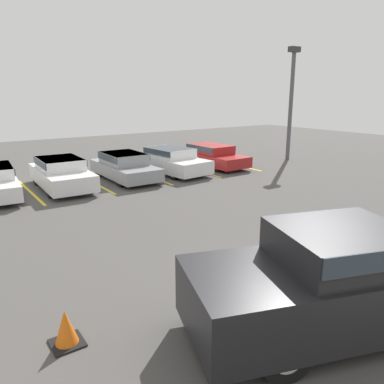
{
  "coord_description": "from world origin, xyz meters",
  "views": [
    {
      "loc": [
        -5.63,
        -4.09,
        3.88
      ],
      "look_at": [
        0.58,
        4.86,
        1.0
      ],
      "focal_mm": 35.0,
      "sensor_mm": 36.0,
      "label": 1
    }
  ],
  "objects_px": {
    "traffic_cone": "(66,329)",
    "wheel_stop_curb": "(178,159)",
    "pickup_truck": "(353,278)",
    "parked_sedan_e": "(211,155)",
    "parked_sedan_c": "(124,165)",
    "parked_sedan_b": "(61,172)",
    "light_post": "(291,97)",
    "parked_sedan_d": "(171,160)"
  },
  "relations": [
    {
      "from": "parked_sedan_e",
      "to": "traffic_cone",
      "type": "xyz_separation_m",
      "value": [
        -11.11,
        -10.68,
        -0.35
      ]
    },
    {
      "from": "parked_sedan_e",
      "to": "wheel_stop_curb",
      "type": "bearing_deg",
      "value": -172.51
    },
    {
      "from": "pickup_truck",
      "to": "parked_sedan_c",
      "type": "height_order",
      "value": "pickup_truck"
    },
    {
      "from": "traffic_cone",
      "to": "parked_sedan_c",
      "type": "bearing_deg",
      "value": 60.7
    },
    {
      "from": "parked_sedan_b",
      "to": "traffic_cone",
      "type": "xyz_separation_m",
      "value": [
        -2.93,
        -10.32,
        -0.4
      ]
    },
    {
      "from": "parked_sedan_b",
      "to": "parked_sedan_e",
      "type": "height_order",
      "value": "parked_sedan_b"
    },
    {
      "from": "parked_sedan_b",
      "to": "traffic_cone",
      "type": "bearing_deg",
      "value": -14.3
    },
    {
      "from": "parked_sedan_b",
      "to": "wheel_stop_curb",
      "type": "distance_m",
      "value": 8.36
    },
    {
      "from": "pickup_truck",
      "to": "parked_sedan_c",
      "type": "xyz_separation_m",
      "value": [
        1.7,
        12.69,
        -0.25
      ]
    },
    {
      "from": "parked_sedan_b",
      "to": "light_post",
      "type": "relative_size",
      "value": 0.68
    },
    {
      "from": "traffic_cone",
      "to": "wheel_stop_curb",
      "type": "xyz_separation_m",
      "value": [
        10.7,
        13.36,
        -0.21
      ]
    },
    {
      "from": "parked_sedan_b",
      "to": "parked_sedan_c",
      "type": "height_order",
      "value": "parked_sedan_b"
    },
    {
      "from": "traffic_cone",
      "to": "wheel_stop_curb",
      "type": "distance_m",
      "value": 17.11
    },
    {
      "from": "pickup_truck",
      "to": "parked_sedan_c",
      "type": "bearing_deg",
      "value": 101.35
    },
    {
      "from": "parked_sedan_d",
      "to": "parked_sedan_e",
      "type": "distance_m",
      "value": 2.78
    },
    {
      "from": "parked_sedan_b",
      "to": "light_post",
      "type": "xyz_separation_m",
      "value": [
        13.28,
        -0.59,
        2.99
      ]
    },
    {
      "from": "parked_sedan_c",
      "to": "wheel_stop_curb",
      "type": "relative_size",
      "value": 2.39
    },
    {
      "from": "pickup_truck",
      "to": "parked_sedan_b",
      "type": "height_order",
      "value": "pickup_truck"
    },
    {
      "from": "light_post",
      "to": "wheel_stop_curb",
      "type": "xyz_separation_m",
      "value": [
        -5.52,
        3.63,
        -3.6
      ]
    },
    {
      "from": "pickup_truck",
      "to": "parked_sedan_e",
      "type": "bearing_deg",
      "value": 80.7
    },
    {
      "from": "parked_sedan_b",
      "to": "parked_sedan_d",
      "type": "xyz_separation_m",
      "value": [
        5.41,
        0.05,
        -0.01
      ]
    },
    {
      "from": "parked_sedan_c",
      "to": "parked_sedan_e",
      "type": "height_order",
      "value": "parked_sedan_c"
    },
    {
      "from": "parked_sedan_c",
      "to": "traffic_cone",
      "type": "bearing_deg",
      "value": -28.92
    },
    {
      "from": "parked_sedan_c",
      "to": "parked_sedan_d",
      "type": "height_order",
      "value": "parked_sedan_d"
    },
    {
      "from": "parked_sedan_c",
      "to": "parked_sedan_b",
      "type": "bearing_deg",
      "value": -87.8
    },
    {
      "from": "parked_sedan_c",
      "to": "wheel_stop_curb",
      "type": "distance_m",
      "value": 5.71
    },
    {
      "from": "pickup_truck",
      "to": "parked_sedan_d",
      "type": "relative_size",
      "value": 1.33
    },
    {
      "from": "parked_sedan_c",
      "to": "light_post",
      "type": "relative_size",
      "value": 0.67
    },
    {
      "from": "parked_sedan_b",
      "to": "traffic_cone",
      "type": "distance_m",
      "value": 10.74
    },
    {
      "from": "parked_sedan_e",
      "to": "parked_sedan_c",
      "type": "bearing_deg",
      "value": -88.45
    },
    {
      "from": "parked_sedan_e",
      "to": "light_post",
      "type": "xyz_separation_m",
      "value": [
        5.1,
        -0.94,
        3.04
      ]
    },
    {
      "from": "light_post",
      "to": "traffic_cone",
      "type": "bearing_deg",
      "value": -149.03
    },
    {
      "from": "pickup_truck",
      "to": "parked_sedan_e",
      "type": "height_order",
      "value": "pickup_truck"
    },
    {
      "from": "parked_sedan_d",
      "to": "wheel_stop_curb",
      "type": "relative_size",
      "value": 2.49
    },
    {
      "from": "pickup_truck",
      "to": "parked_sedan_e",
      "type": "xyz_separation_m",
      "value": [
        6.97,
        12.95,
        -0.28
      ]
    },
    {
      "from": "parked_sedan_b",
      "to": "wheel_stop_curb",
      "type": "xyz_separation_m",
      "value": [
        7.76,
        3.04,
        -0.61
      ]
    },
    {
      "from": "parked_sedan_c",
      "to": "parked_sedan_d",
      "type": "distance_m",
      "value": 2.5
    },
    {
      "from": "light_post",
      "to": "traffic_cone",
      "type": "distance_m",
      "value": 19.21
    },
    {
      "from": "pickup_truck",
      "to": "parked_sedan_b",
      "type": "bearing_deg",
      "value": 114.47
    },
    {
      "from": "traffic_cone",
      "to": "wheel_stop_curb",
      "type": "height_order",
      "value": "traffic_cone"
    },
    {
      "from": "parked_sedan_d",
      "to": "wheel_stop_curb",
      "type": "bearing_deg",
      "value": 136.26
    },
    {
      "from": "parked_sedan_b",
      "to": "parked_sedan_c",
      "type": "bearing_deg",
      "value": 93.39
    }
  ]
}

